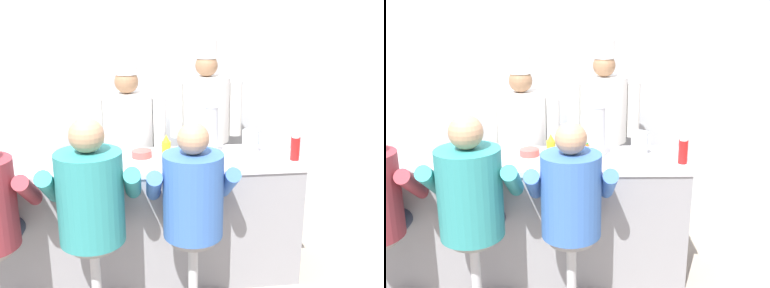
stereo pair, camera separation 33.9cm
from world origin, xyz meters
TOP-DOWN VIEW (x-y plane):
  - wall_back at (0.00, 1.70)m, footprint 10.00×0.06m
  - diner_counter at (0.00, 0.32)m, footprint 2.47×0.64m
  - ketchup_bottle_red at (1.17, 0.18)m, footprint 0.07×0.07m
  - mustard_bottle_yellow at (0.19, 0.18)m, footprint 0.07×0.07m
  - hot_sauce_bottle_orange at (0.46, 0.24)m, footprint 0.03×0.03m
  - water_pitcher_clear at (0.88, 0.41)m, footprint 0.15×0.13m
  - breakfast_plate at (-0.38, 0.16)m, footprint 0.25×0.25m
  - cereal_bowl at (0.02, 0.38)m, footprint 0.16×0.16m
  - coffee_mug_tan at (0.36, 0.17)m, footprint 0.14×0.09m
  - cup_stack_steel at (0.55, 0.34)m, footprint 0.11×0.11m
  - diner_seated_teal at (-0.32, -0.19)m, footprint 0.65×0.64m
  - diner_seated_blue at (0.34, -0.20)m, footprint 0.61×0.60m
  - cook_in_whites_near at (-0.09, 0.92)m, footprint 0.67×0.43m
  - cook_in_whites_far at (0.66, 1.31)m, footprint 0.71×0.45m

SIDE VIEW (x-z plane):
  - diner_counter at x=0.00m, z-range 0.00..0.98m
  - diner_seated_blue at x=0.34m, z-range 0.17..1.56m
  - diner_seated_teal at x=-0.32m, z-range 0.16..1.60m
  - cook_in_whites_near at x=-0.09m, z-range 0.08..1.80m
  - breakfast_plate at x=-0.38m, z-range 0.97..1.02m
  - cook_in_whites_far at x=0.66m, z-range 0.09..1.90m
  - cereal_bowl at x=0.02m, z-range 0.98..1.03m
  - coffee_mug_tan at x=0.36m, z-range 0.98..1.06m
  - hot_sauce_bottle_orange at x=0.46m, z-range 0.98..1.12m
  - water_pitcher_clear at x=0.88m, z-range 0.98..1.16m
  - mustard_bottle_yellow at x=0.19m, z-range 0.97..1.20m
  - ketchup_bottle_red at x=1.17m, z-range 0.97..1.20m
  - cup_stack_steel at x=0.55m, z-range 0.98..1.38m
  - wall_back at x=0.00m, z-range 0.00..2.70m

